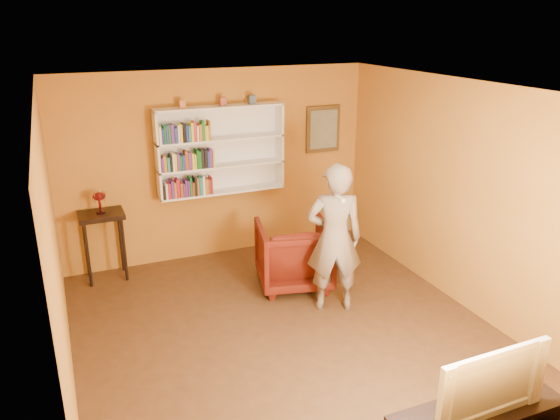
# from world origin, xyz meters

# --- Properties ---
(room_shell) EXTENTS (5.30, 5.80, 2.88)m
(room_shell) POSITION_xyz_m (0.00, 0.00, 1.02)
(room_shell) COLOR #452A16
(room_shell) RESTS_ON ground
(bookshelf) EXTENTS (1.80, 0.29, 1.23)m
(bookshelf) POSITION_xyz_m (0.00, 2.41, 1.59)
(bookshelf) COLOR white
(bookshelf) RESTS_ON room_shell
(books_row_lower) EXTENTS (0.69, 0.19, 0.27)m
(books_row_lower) POSITION_xyz_m (-0.51, 2.30, 1.13)
(books_row_lower) COLOR black
(books_row_lower) RESTS_ON bookshelf
(books_row_middle) EXTENTS (0.74, 0.19, 0.26)m
(books_row_middle) POSITION_xyz_m (-0.48, 2.30, 1.51)
(books_row_middle) COLOR #58297B
(books_row_middle) RESTS_ON bookshelf
(books_row_upper) EXTENTS (0.69, 0.19, 0.27)m
(books_row_upper) POSITION_xyz_m (-0.51, 2.30, 1.89)
(books_row_upper) COLOR white
(books_row_upper) RESTS_ON bookshelf
(ornament_left) EXTENTS (0.08, 0.08, 0.10)m
(ornament_left) POSITION_xyz_m (-0.51, 2.35, 2.27)
(ornament_left) COLOR #CB6E3A
(ornament_left) RESTS_ON bookshelf
(ornament_centre) EXTENTS (0.08, 0.08, 0.11)m
(ornament_centre) POSITION_xyz_m (0.05, 2.35, 2.27)
(ornament_centre) COLOR #A04535
(ornament_centre) RESTS_ON bookshelf
(ornament_right) EXTENTS (0.09, 0.09, 0.12)m
(ornament_right) POSITION_xyz_m (0.47, 2.35, 2.27)
(ornament_right) COLOR #455873
(ornament_right) RESTS_ON bookshelf
(framed_painting) EXTENTS (0.55, 0.05, 0.70)m
(framed_painting) POSITION_xyz_m (1.65, 2.46, 1.75)
(framed_painting) COLOR #503516
(framed_painting) RESTS_ON room_shell
(console_table) EXTENTS (0.57, 0.44, 0.94)m
(console_table) POSITION_xyz_m (-1.69, 2.25, 0.78)
(console_table) COLOR black
(console_table) RESTS_ON ground
(ruby_lustre) EXTENTS (0.18, 0.18, 0.28)m
(ruby_lustre) POSITION_xyz_m (-1.69, 2.25, 1.14)
(ruby_lustre) COLOR maroon
(ruby_lustre) RESTS_ON console_table
(armchair) EXTENTS (1.10, 1.12, 0.85)m
(armchair) POSITION_xyz_m (0.56, 1.10, 0.43)
(armchair) COLOR #450904
(armchair) RESTS_ON ground
(person) EXTENTS (0.77, 0.63, 1.81)m
(person) POSITION_xyz_m (0.75, 0.36, 0.91)
(person) COLOR #7D6D5C
(person) RESTS_ON ground
(game_remote) EXTENTS (0.04, 0.15, 0.04)m
(game_remote) POSITION_xyz_m (0.64, 0.08, 1.50)
(game_remote) COLOR white
(game_remote) RESTS_ON person
(television) EXTENTS (0.99, 0.14, 0.57)m
(television) POSITION_xyz_m (0.61, -2.25, 0.80)
(television) COLOR black
(television) RESTS_ON tv_cabinet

